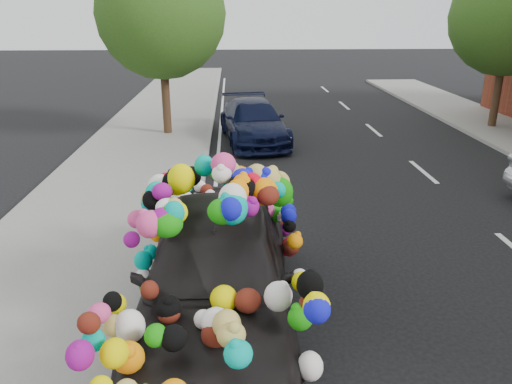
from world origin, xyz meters
TOP-DOWN VIEW (x-y plane):
  - ground at (0.00, 0.00)m, footprint 100.00×100.00m
  - sidewalk at (-4.30, 0.00)m, footprint 4.00×60.00m
  - kerb at (-2.35, 0.00)m, footprint 0.15×60.00m
  - tree_near_sidewalk at (-3.80, 9.50)m, footprint 4.20×4.20m
  - tree_far_b at (8.00, 10.00)m, footprint 4.00×4.00m
  - plush_art_car at (-1.80, -1.76)m, footprint 2.53×5.26m
  - navy_sedan at (-0.87, 8.57)m, footprint 2.44×4.80m

SIDE VIEW (x-z plane):
  - ground at x=0.00m, z-range 0.00..0.00m
  - sidewalk at x=-4.30m, z-range 0.00..0.12m
  - kerb at x=-2.35m, z-range 0.00..0.13m
  - navy_sedan at x=-0.87m, z-range 0.00..1.33m
  - plush_art_car at x=-1.80m, z-range 0.04..2.39m
  - tree_far_b at x=8.00m, z-range 0.94..6.84m
  - tree_near_sidewalk at x=-3.80m, z-range 0.96..7.09m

